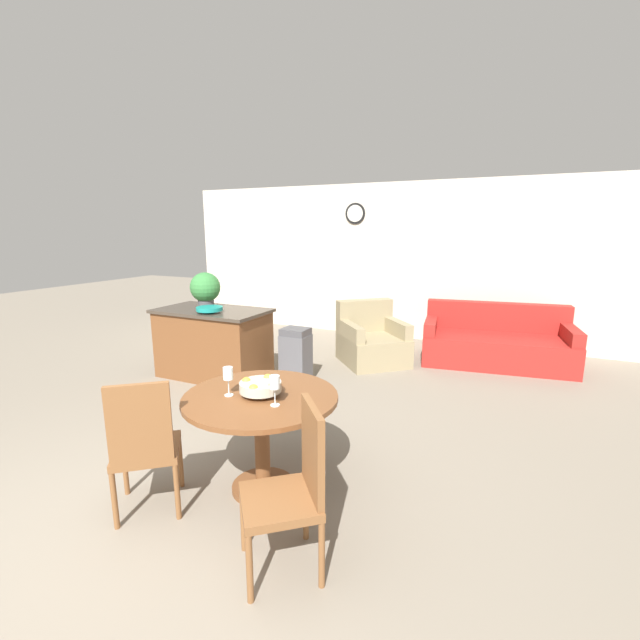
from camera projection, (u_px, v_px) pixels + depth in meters
name	position (u px, v px, depth m)	size (l,w,h in m)	color
ground_plane	(90.00, 559.00, 2.52)	(24.00, 24.00, 0.00)	gray
wall_back	(386.00, 261.00, 7.58)	(8.00, 0.09, 2.70)	beige
dining_table	(261.00, 417.00, 3.09)	(1.11, 1.11, 0.75)	brown
dining_chair_near_left	(144.00, 443.00, 2.83)	(0.59, 0.59, 0.97)	brown
dining_chair_near_right	(294.00, 483.00, 2.38)	(0.59, 0.59, 0.97)	brown
fruit_bowl	(260.00, 386.00, 3.04)	(0.30, 0.30, 0.12)	#B7B29E
wine_glass_left	(228.00, 375.00, 3.01)	(0.07, 0.07, 0.21)	silver
wine_glass_right	(275.00, 384.00, 2.84)	(0.07, 0.07, 0.21)	silver
kitchen_island	(214.00, 343.00, 5.60)	(1.44, 0.81, 0.90)	brown
teal_bowl	(209.00, 309.00, 5.28)	(0.32, 0.32, 0.07)	teal
potted_plant	(205.00, 288.00, 5.65)	(0.39, 0.39, 0.46)	#4C4C51
trash_bin	(296.00, 356.00, 5.36)	(0.34, 0.29, 0.71)	#56565B
couch	(496.00, 344.00, 6.18)	(2.12, 1.24, 0.84)	maroon
armchair	(372.00, 342.00, 6.22)	(1.22, 1.22, 0.88)	#998966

